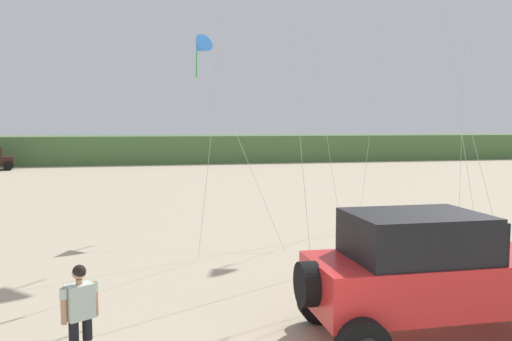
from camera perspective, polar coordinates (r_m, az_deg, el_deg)
dune_ridge at (r=55.16m, az=-12.20°, el=2.33°), size 90.00×8.25×2.74m
jeep at (r=9.90m, az=18.45°, el=-10.46°), size 4.87×2.43×2.26m
person_watching at (r=8.72m, az=-18.77°, el=-14.42°), size 0.55×0.45×1.67m
kite_pink_ribbon at (r=20.62m, az=-6.13°, el=13.30°), size 2.38×6.20×7.35m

